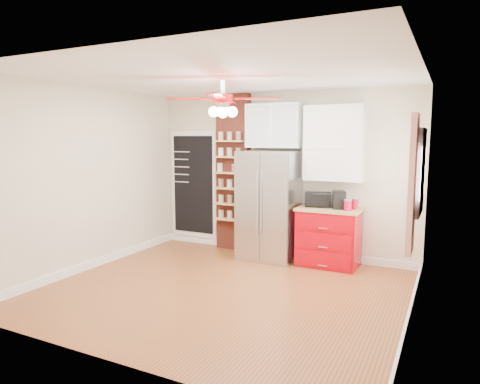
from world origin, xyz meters
The scene contains 21 objects.
floor centered at (0.00, 0.00, 0.00)m, with size 4.50×4.50×0.00m, color #974D26.
ceiling centered at (0.00, 0.00, 2.70)m, with size 4.50×4.50×0.00m, color white.
wall_back centered at (0.00, 2.00, 1.35)m, with size 4.50×0.02×2.70m, color beige.
wall_front centered at (0.00, -2.00, 1.35)m, with size 4.50×0.02×2.70m, color beige.
wall_left centered at (-2.25, 0.00, 1.35)m, with size 0.02×4.00×2.70m, color beige.
wall_right centered at (2.25, 0.00, 1.35)m, with size 0.02×4.00×2.70m, color beige.
chalkboard centered at (-1.70, 1.96, 1.10)m, with size 0.95×0.05×1.95m.
brick_pillar centered at (-0.85, 1.92, 1.35)m, with size 0.60×0.16×2.70m, color brown.
fridge centered at (-0.05, 1.63, 0.88)m, with size 0.90×0.70×1.75m, color #B3B3B8.
upper_glass_cabinet centered at (-0.05, 1.82, 2.15)m, with size 0.90×0.35×0.70m, color white.
red_cabinet centered at (0.92, 1.68, 0.45)m, with size 0.94×0.64×0.90m.
upper_shelf_unit centered at (0.92, 1.85, 1.88)m, with size 0.90×0.30×1.15m, color white.
window centered at (2.23, 0.90, 1.55)m, with size 0.04×0.75×1.05m, color white.
curtain centered at (2.18, 0.35, 1.45)m, with size 0.06×0.40×1.55m, color #AC2017.
ceiling_fan centered at (0.00, 0.00, 2.42)m, with size 1.40×1.40×0.44m.
toaster_oven centered at (0.73, 1.70, 1.01)m, with size 0.40×0.27×0.22m, color black.
coffee_maker centered at (1.07, 1.64, 1.04)m, with size 0.18×0.19×0.27m, color black.
canister_left centered at (1.23, 1.53, 0.97)m, with size 0.11×0.11×0.15m, color red.
canister_right centered at (1.29, 1.72, 0.98)m, with size 0.09×0.09×0.15m, color red.
pantry_jar_oats centered at (-1.05, 1.80, 1.44)m, with size 0.09×0.09×0.14m, color #BFBD92.
pantry_jar_beans centered at (-0.78, 1.81, 1.43)m, with size 0.08×0.08×0.12m, color #845F43.
Camera 1 is at (2.56, -4.67, 1.96)m, focal length 32.00 mm.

